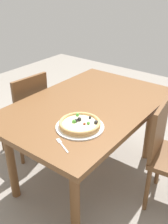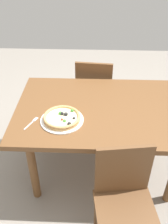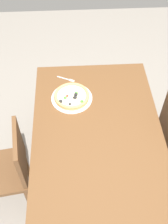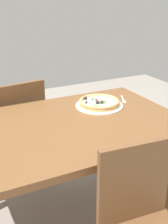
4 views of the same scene
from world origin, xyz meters
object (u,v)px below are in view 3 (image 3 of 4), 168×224
(pizza, at_px, (72,96))
(chair_near, at_px, (9,168))
(fork, at_px, (67,79))
(dining_table, at_px, (97,137))
(plate, at_px, (72,98))

(pizza, bearing_deg, chair_near, -48.13)
(chair_near, height_order, fork, chair_near)
(pizza, height_order, fork, pizza)
(dining_table, distance_m, plate, 0.39)
(dining_table, xyz_separation_m, pizza, (-0.33, -0.18, 0.12))
(chair_near, relative_size, fork, 5.64)
(dining_table, height_order, fork, fork)
(dining_table, bearing_deg, plate, -151.41)
(dining_table, relative_size, fork, 9.50)
(pizza, relative_size, fork, 1.85)
(chair_near, distance_m, pizza, 0.76)
(dining_table, bearing_deg, chair_near, -79.45)
(chair_near, height_order, plate, chair_near)
(plate, distance_m, pizza, 0.03)
(dining_table, height_order, pizza, pizza)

